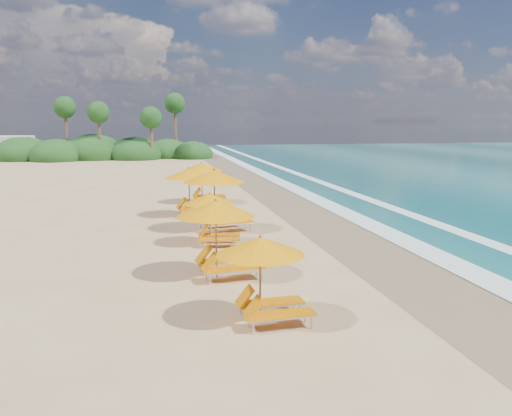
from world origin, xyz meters
name	(u,v)px	position (x,y,z in m)	size (l,w,h in m)	color
ground	(256,238)	(0.00, 0.00, 0.00)	(160.00, 160.00, 0.00)	tan
wet_sand	(351,233)	(4.00, 0.00, 0.01)	(4.00, 160.00, 0.01)	#836E4E
surf_foam	(411,230)	(6.70, 0.00, 0.03)	(4.00, 160.00, 0.01)	white
station_0	(267,274)	(-1.46, -8.59, 1.16)	(2.31, 2.15, 2.07)	olive
station_1	(222,233)	(-1.99, -4.90, 1.32)	(2.72, 2.56, 2.36)	olive
station_2	(214,216)	(-1.76, -0.88, 1.12)	(2.36, 2.24, 1.99)	olive
station_3	(219,196)	(-1.24, 1.69, 1.48)	(3.16, 3.01, 2.64)	olive
station_4	(193,189)	(-2.06, 5.22, 1.35)	(2.83, 2.68, 2.41)	olive
station_5	(205,180)	(-1.08, 9.16, 1.32)	(2.60, 2.42, 2.35)	olive
treeline	(102,151)	(-9.94, 45.51, 1.00)	(25.80, 8.80, 9.74)	#163D14
beach_building	(1,148)	(-22.00, 48.00, 1.40)	(7.00, 5.00, 2.80)	beige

